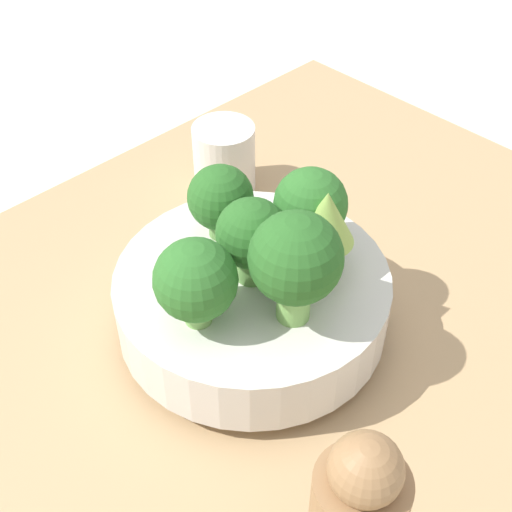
# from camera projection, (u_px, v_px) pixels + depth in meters

# --- Properties ---
(ground_plane) EXTENTS (6.00, 6.00, 0.00)m
(ground_plane) POSITION_uv_depth(u_px,v_px,m) (276.00, 377.00, 0.65)
(ground_plane) COLOR beige
(table) EXTENTS (0.84, 0.68, 0.04)m
(table) POSITION_uv_depth(u_px,v_px,m) (276.00, 363.00, 0.64)
(table) COLOR tan
(table) RESTS_ON ground_plane
(bowl) EXTENTS (0.23, 0.23, 0.07)m
(bowl) POSITION_uv_depth(u_px,v_px,m) (256.00, 297.00, 0.62)
(bowl) COLOR silver
(bowl) RESTS_ON table
(broccoli_floret_center) EXTENTS (0.06, 0.06, 0.08)m
(broccoli_floret_center) POSITION_uv_depth(u_px,v_px,m) (256.00, 233.00, 0.57)
(broccoli_floret_center) COLOR #609347
(broccoli_floret_center) RESTS_ON bowl
(broccoli_floret_right) EXTENTS (0.06, 0.06, 0.08)m
(broccoli_floret_right) POSITION_uv_depth(u_px,v_px,m) (310.00, 207.00, 0.59)
(broccoli_floret_right) COLOR #6BA34C
(broccoli_floret_right) RESTS_ON bowl
(broccoli_floret_front) EXTENTS (0.07, 0.07, 0.10)m
(broccoli_floret_front) POSITION_uv_depth(u_px,v_px,m) (296.00, 261.00, 0.52)
(broccoli_floret_front) COLOR #7AB256
(broccoli_floret_front) RESTS_ON bowl
(broccoli_floret_back) EXTENTS (0.06, 0.06, 0.07)m
(broccoli_floret_back) POSITION_uv_depth(u_px,v_px,m) (221.00, 199.00, 0.61)
(broccoli_floret_back) COLOR #609347
(broccoli_floret_back) RESTS_ON bowl
(broccoli_floret_left) EXTENTS (0.06, 0.06, 0.08)m
(broccoli_floret_left) POSITION_uv_depth(u_px,v_px,m) (196.00, 281.00, 0.53)
(broccoli_floret_left) COLOR #7AB256
(broccoli_floret_left) RESTS_ON bowl
(romanesco_piece_near) EXTENTS (0.05, 0.05, 0.08)m
(romanesco_piece_near) POSITION_uv_depth(u_px,v_px,m) (326.00, 223.00, 0.57)
(romanesco_piece_near) COLOR #609347
(romanesco_piece_near) RESTS_ON bowl
(cup) EXTENTS (0.07, 0.07, 0.08)m
(cup) POSITION_uv_depth(u_px,v_px,m) (224.00, 158.00, 0.77)
(cup) COLOR silver
(cup) RESTS_ON table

